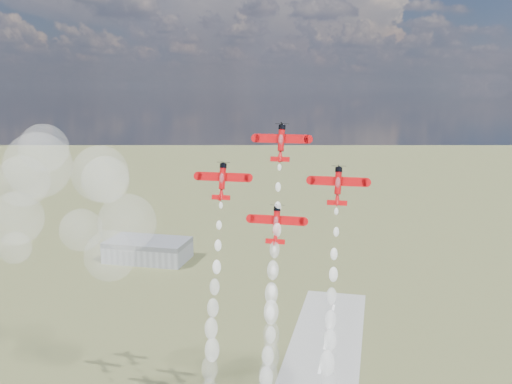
{
  "coord_description": "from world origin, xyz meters",
  "views": [
    {
      "loc": [
        18.49,
        -122.75,
        107.42
      ],
      "look_at": [
        -12.17,
        11.74,
        80.38
      ],
      "focal_mm": 38.0,
      "sensor_mm": 36.0,
      "label": 1
    }
  ],
  "objects_px": {
    "plane_left": "(222,180)",
    "plane_right": "(338,185)",
    "plane_slot": "(276,224)",
    "plane_lead": "(281,142)",
    "hangar": "(148,250)"
  },
  "relations": [
    {
      "from": "plane_lead",
      "to": "plane_right",
      "type": "height_order",
      "value": "plane_lead"
    },
    {
      "from": "plane_lead",
      "to": "plane_slot",
      "type": "relative_size",
      "value": 1.0
    },
    {
      "from": "plane_right",
      "to": "plane_slot",
      "type": "height_order",
      "value": "plane_right"
    },
    {
      "from": "hangar",
      "to": "plane_right",
      "type": "xyz_separation_m",
      "value": [
        128.91,
        -168.34,
        76.63
      ]
    },
    {
      "from": "plane_left",
      "to": "plane_slot",
      "type": "relative_size",
      "value": 1.0
    },
    {
      "from": "plane_lead",
      "to": "plane_slot",
      "type": "height_order",
      "value": "plane_lead"
    },
    {
      "from": "plane_right",
      "to": "plane_slot",
      "type": "xyz_separation_m",
      "value": [
        -15.08,
        -2.96,
        -10.13
      ]
    },
    {
      "from": "plane_lead",
      "to": "plane_left",
      "type": "relative_size",
      "value": 1.0
    },
    {
      "from": "plane_lead",
      "to": "plane_left",
      "type": "xyz_separation_m",
      "value": [
        -15.08,
        -2.96,
        -10.13
      ]
    },
    {
      "from": "plane_lead",
      "to": "plane_slot",
      "type": "bearing_deg",
      "value": -90.0
    },
    {
      "from": "plane_lead",
      "to": "plane_right",
      "type": "xyz_separation_m",
      "value": [
        15.08,
        -2.96,
        -10.13
      ]
    },
    {
      "from": "plane_left",
      "to": "plane_right",
      "type": "bearing_deg",
      "value": 0.0
    },
    {
      "from": "plane_left",
      "to": "plane_slot",
      "type": "height_order",
      "value": "plane_left"
    },
    {
      "from": "hangar",
      "to": "plane_lead",
      "type": "bearing_deg",
      "value": -55.46
    },
    {
      "from": "plane_left",
      "to": "plane_right",
      "type": "height_order",
      "value": "same"
    }
  ]
}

